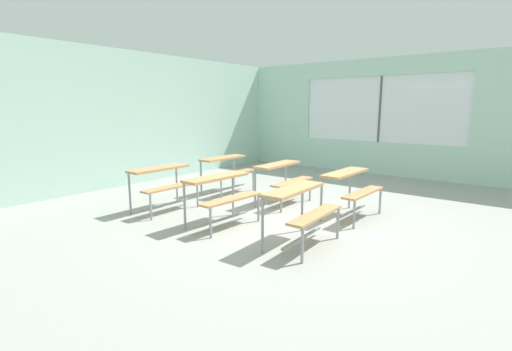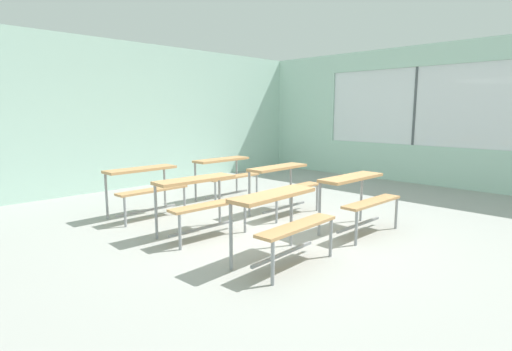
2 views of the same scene
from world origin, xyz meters
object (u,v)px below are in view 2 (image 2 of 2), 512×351
object	(u,v)px
desk_bench_r1c0	(200,193)
desk_bench_r1c1	(283,178)
desk_bench_r2c0	(145,180)
desk_bench_r0c1	(358,190)
desk_bench_r2c1	(226,169)
desk_bench_r0c0	(282,211)

from	to	relation	value
desk_bench_r1c0	desk_bench_r1c1	world-z (taller)	same
desk_bench_r1c1	desk_bench_r2c0	size ratio (longest dim) A/B	1.01
desk_bench_r0c1	desk_bench_r2c1	size ratio (longest dim) A/B	1.01
desk_bench_r1c0	desk_bench_r2c0	bearing A→B (deg)	93.32
desk_bench_r0c1	desk_bench_r1c0	world-z (taller)	same
desk_bench_r0c0	desk_bench_r0c1	world-z (taller)	same
desk_bench_r1c1	desk_bench_r1c0	bearing A→B (deg)	178.55
desk_bench_r0c1	desk_bench_r2c1	world-z (taller)	same
desk_bench_r2c1	desk_bench_r0c1	bearing A→B (deg)	-91.78
desk_bench_r0c0	desk_bench_r1c1	world-z (taller)	same
desk_bench_r1c0	desk_bench_r2c1	world-z (taller)	same
desk_bench_r2c0	desk_bench_r0c0	bearing A→B (deg)	-89.43
desk_bench_r2c0	desk_bench_r2c1	bearing A→B (deg)	1.35
desk_bench_r1c0	desk_bench_r1c1	xyz separation A→B (m)	(1.61, -0.01, 0.00)
desk_bench_r1c0	desk_bench_r0c0	bearing A→B (deg)	-86.27
desk_bench_r1c0	desk_bench_r1c1	size ratio (longest dim) A/B	1.01
desk_bench_r0c0	desk_bench_r2c1	distance (m)	3.20
desk_bench_r0c0	desk_bench_r2c1	world-z (taller)	same
desk_bench_r0c1	desk_bench_r2c0	xyz separation A→B (m)	(-1.59, 2.70, 0.00)
desk_bench_r0c0	desk_bench_r2c1	size ratio (longest dim) A/B	1.02
desk_bench_r2c0	desk_bench_r2c1	world-z (taller)	same
desk_bench_r0c1	desk_bench_r2c0	bearing A→B (deg)	121.75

